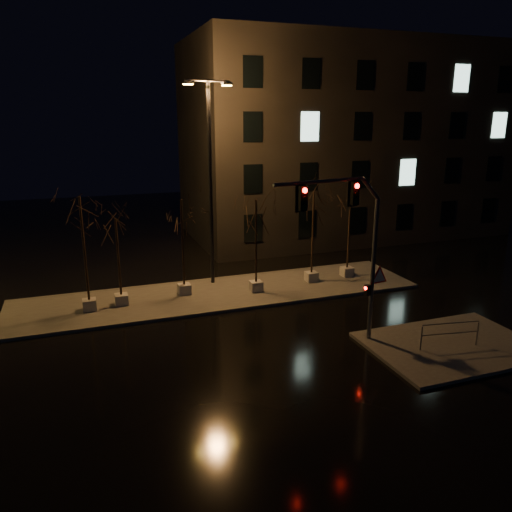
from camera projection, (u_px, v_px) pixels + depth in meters
name	position (u px, v px, depth m)	size (l,w,h in m)	color
ground	(258.00, 339.00, 21.92)	(90.00, 90.00, 0.00)	black
median	(221.00, 294.00, 27.34)	(22.00, 5.00, 0.15)	#484540
sidewalk_corner	(451.00, 346.00, 21.16)	(7.00, 5.00, 0.15)	#484540
building	(344.00, 141.00, 40.75)	(25.00, 12.00, 15.00)	black
tree_0	(82.00, 223.00, 23.66)	(1.80, 1.80, 5.85)	#A39F98
tree_1	(117.00, 238.00, 24.63)	(1.80, 1.80, 4.59)	#A39F98
tree_2	(182.00, 221.00, 26.01)	(1.80, 1.80, 5.31)	#A39F98
tree_3	(256.00, 220.00, 26.49)	(1.80, 1.80, 5.24)	#A39F98
tree_4	(313.00, 213.00, 28.11)	(1.80, 1.80, 5.36)	#A39F98
tree_5	(350.00, 210.00, 29.08)	(1.80, 1.80, 5.29)	#A39F98
traffic_signal_mast	(354.00, 238.00, 19.93)	(5.71, 1.02, 7.04)	#57595F
streetlight_main	(210.00, 171.00, 27.25)	(2.78, 0.81, 11.15)	black
guard_rail_a	(450.00, 331.00, 20.63)	(2.55, 0.48, 1.12)	#57595F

